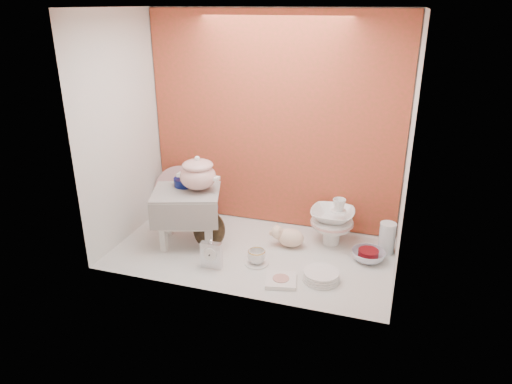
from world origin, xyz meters
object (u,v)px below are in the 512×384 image
at_px(blue_white_vase, 203,205).
at_px(dinner_plate_stack, 321,276).
at_px(step_stool, 188,217).
at_px(plush_pig, 290,237).
at_px(porcelain_tower, 332,221).
at_px(mantel_clock, 211,254).
at_px(crystal_bowl, 368,256).
at_px(soup_tureen, 198,173).
at_px(floral_platter, 180,193).
at_px(gold_rim_teacup, 257,256).

relative_size(blue_white_vase, dinner_plate_stack, 1.04).
height_order(step_stool, plush_pig, step_stool).
distance_m(blue_white_vase, porcelain_tower, 0.98).
bearing_deg(porcelain_tower, dinner_plate_stack, -87.64).
xyz_separation_m(mantel_clock, crystal_bowl, (0.91, 0.38, -0.06)).
distance_m(mantel_clock, crystal_bowl, 0.99).
distance_m(blue_white_vase, crystal_bowl, 1.27).
relative_size(mantel_clock, porcelain_tower, 0.57).
relative_size(soup_tureen, floral_platter, 0.69).
height_order(floral_platter, gold_rim_teacup, floral_platter).
bearing_deg(crystal_bowl, mantel_clock, -157.40).
relative_size(floral_platter, gold_rim_teacup, 3.60).
relative_size(step_stool, blue_white_vase, 1.88).
distance_m(soup_tureen, floral_platter, 0.53).
bearing_deg(soup_tureen, gold_rim_teacup, -21.65).
height_order(plush_pig, dinner_plate_stack, plush_pig).
relative_size(dinner_plate_stack, porcelain_tower, 0.66).
distance_m(blue_white_vase, mantel_clock, 0.71).
height_order(gold_rim_teacup, crystal_bowl, gold_rim_teacup).
xyz_separation_m(step_stool, soup_tureen, (0.07, 0.04, 0.31)).
xyz_separation_m(dinner_plate_stack, porcelain_tower, (-0.02, 0.48, 0.14)).
xyz_separation_m(floral_platter, crystal_bowl, (1.42, -0.24, -0.16)).
height_order(plush_pig, crystal_bowl, plush_pig).
bearing_deg(floral_platter, crystal_bowl, -9.49).
relative_size(step_stool, porcelain_tower, 1.30).
distance_m(soup_tureen, dinner_plate_stack, 1.02).
distance_m(mantel_clock, porcelain_tower, 0.85).
distance_m(floral_platter, dinner_plate_stack, 1.32).
height_order(step_stool, gold_rim_teacup, step_stool).
distance_m(plush_pig, dinner_plate_stack, 0.44).
relative_size(soup_tureen, plush_pig, 1.20).
height_order(step_stool, mantel_clock, step_stool).
relative_size(plush_pig, gold_rim_teacup, 2.06).
relative_size(dinner_plate_stack, crystal_bowl, 1.04).
xyz_separation_m(plush_pig, dinner_plate_stack, (0.27, -0.35, -0.04)).
bearing_deg(step_stool, soup_tureen, 11.15).
bearing_deg(gold_rim_teacup, floral_platter, 146.87).
distance_m(gold_rim_teacup, porcelain_tower, 0.59).
bearing_deg(plush_pig, crystal_bowl, 11.96).
distance_m(blue_white_vase, dinner_plate_stack, 1.15).
bearing_deg(mantel_clock, gold_rim_teacup, 22.51).
bearing_deg(dinner_plate_stack, soup_tureen, 164.57).
bearing_deg(crystal_bowl, dinner_plate_stack, -127.31).
bearing_deg(crystal_bowl, step_stool, -174.31).
distance_m(gold_rim_teacup, dinner_plate_stack, 0.42).
distance_m(mantel_clock, gold_rim_teacup, 0.28).
bearing_deg(soup_tureen, blue_white_vase, 110.40).
xyz_separation_m(soup_tureen, dinner_plate_stack, (0.88, -0.24, -0.46)).
bearing_deg(gold_rim_teacup, dinner_plate_stack, -8.17).
distance_m(plush_pig, crystal_bowl, 0.52).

